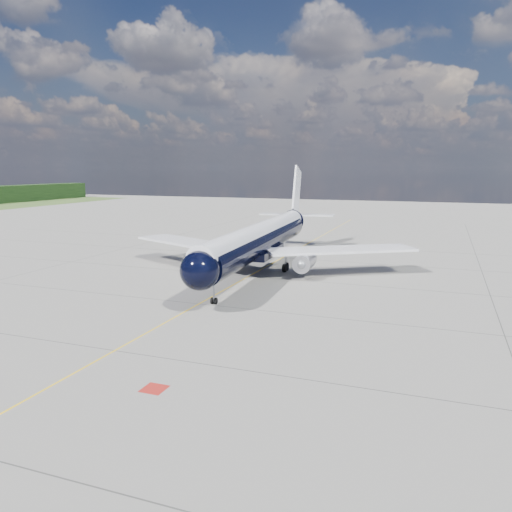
% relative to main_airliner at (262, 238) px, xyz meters
% --- Properties ---
extents(ground, '(320.00, 320.00, 0.00)m').
position_rel_main_airliner_xyz_m(ground, '(-0.33, 0.59, -4.68)').
color(ground, gray).
rests_on(ground, ground).
extents(taxiway_centerline, '(0.16, 160.00, 0.01)m').
position_rel_main_airliner_xyz_m(taxiway_centerline, '(-0.33, -4.41, -4.67)').
color(taxiway_centerline, yellow).
rests_on(taxiway_centerline, ground).
extents(red_marking, '(1.60, 1.60, 0.01)m').
position_rel_main_airliner_xyz_m(red_marking, '(6.47, -39.41, -4.67)').
color(red_marking, maroon).
rests_on(red_marking, ground).
extents(main_airliner, '(42.78, 52.17, 15.07)m').
position_rel_main_airliner_xyz_m(main_airliner, '(0.00, 0.00, 0.00)').
color(main_airliner, black).
rests_on(main_airliner, ground).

